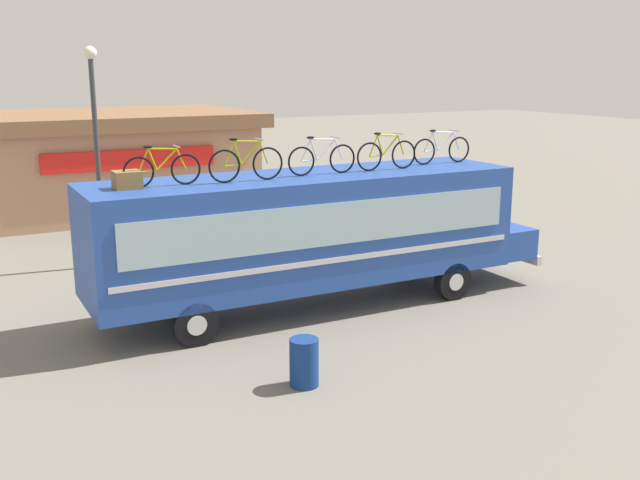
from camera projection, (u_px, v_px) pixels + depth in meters
ground_plane at (307, 307)px, 17.66m from camera, size 120.00×120.00×0.00m
bus at (313, 229)px, 17.30m from camera, size 11.43×2.64×3.20m
luggage_bag_1 at (127, 180)px, 14.99m from camera, size 0.54×0.51×0.36m
rooftop_bicycle_1 at (162, 169)px, 15.21m from camera, size 1.65×0.44×0.87m
rooftop_bicycle_2 at (246, 163)px, 15.86m from camera, size 1.73×0.44×0.95m
rooftop_bicycle_3 at (322, 158)px, 16.86m from camera, size 1.74×0.44×0.89m
rooftop_bicycle_4 at (387, 154)px, 17.62m from camera, size 1.66×0.44×0.91m
rooftop_bicycle_5 at (442, 149)px, 18.78m from camera, size 1.76×0.44×0.88m
roadside_building at (109, 160)px, 29.49m from camera, size 11.06×7.88×3.85m
trash_bin at (304, 362)px, 13.22m from camera, size 0.53×0.53×0.89m
street_lamp at (96, 133)px, 20.34m from camera, size 0.36×0.36×6.17m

